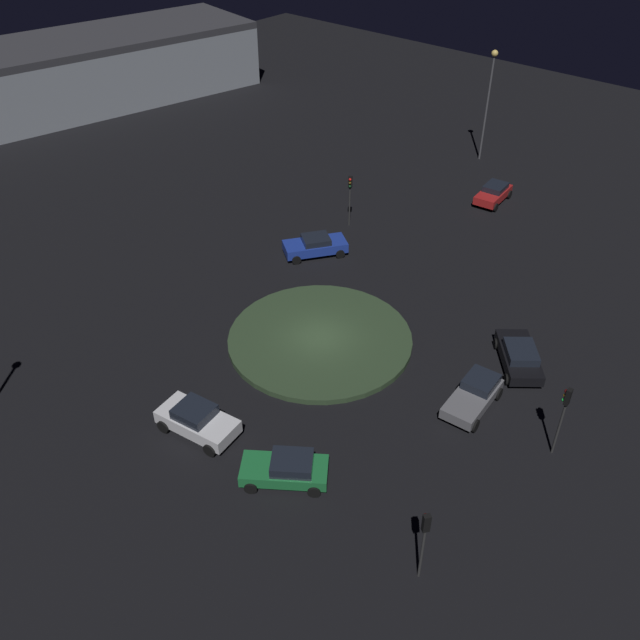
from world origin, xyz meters
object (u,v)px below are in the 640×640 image
Objects in this scene: car_black at (519,356)px; store_building at (88,70)px; traffic_light_east at (564,409)px; streetlamp_north at (489,89)px; traffic_light_northwest at (350,191)px; car_blue at (315,245)px; car_red at (494,193)px; car_green at (286,469)px; car_white at (197,420)px; traffic_light_southeast at (424,533)px; car_grey at (474,395)px.

store_building is at bearing -139.80° from car_black.
traffic_light_east is 0.44× the size of streetlamp_north.
traffic_light_northwest is 0.11× the size of store_building.
traffic_light_east reaches higher than car_blue.
car_red is 0.11× the size of store_building.
car_red reaches higher than car_blue.
car_white is at bearing -29.78° from car_green.
traffic_light_east reaches higher than car_white.
car_green is at bearing 33.51° from traffic_light_southeast.
car_grey is 33.21m from streetlamp_north.
store_building is at bearing -109.49° from car_grey.
car_blue is (-16.81, 1.52, -0.01)m from car_black.
car_white reaches higher than car_grey.
car_white is at bearing 36.82° from traffic_light_southeast.
car_red is 27.16m from traffic_light_east.
car_green reaches higher than car_blue.
car_black is 15.29m from traffic_light_southeast.
car_green is 0.45× the size of streetlamp_north.
store_building reaches higher than car_white.
car_grey is 10.96m from car_green.
streetlamp_north is 0.26× the size of store_building.
car_white is 1.11× the size of traffic_light_northwest.
store_building is at bearing 112.59° from car_blue.
traffic_light_southeast is (14.82, -31.88, 2.07)m from car_red.
streetlamp_north reaches higher than car_grey.
streetlamp_north reaches higher than store_building.
car_blue is 18.33m from car_white.
store_building is (-46.16, 24.68, 2.55)m from car_white.
car_green is 0.12× the size of store_building.
car_green reaches higher than car_red.
car_grey is 1.04× the size of traffic_light_northwest.
store_building reaches higher than traffic_light_southeast.
car_red is at bearing -52.28° from streetlamp_north.
traffic_light_east reaches higher than car_red.
traffic_light_northwest is at bearing 44.10° from car_blue.
car_white is at bearing -123.60° from car_blue.
streetlamp_north reaches higher than car_blue.
traffic_light_southeast reaches higher than car_black.
store_building reaches higher than car_blue.
car_blue is 5.41m from traffic_light_northwest.
car_black is 1.04× the size of car_green.
car_red is 1.01× the size of traffic_light_southeast.
traffic_light_northwest reaches higher than car_black.
streetlamp_north is (0.17, 22.32, 5.58)m from car_blue.
traffic_light_northwest is (-13.47, 21.10, 2.12)m from car_green.
car_red is 1.00× the size of traffic_light_northwest.
car_white is at bearing -80.06° from streetlamp_north.
traffic_light_northwest is (-21.08, 21.17, 0.03)m from traffic_light_southeast.
traffic_light_northwest reaches higher than car_green.
car_blue is 0.13× the size of store_building.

